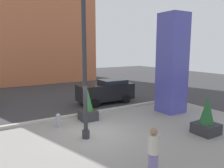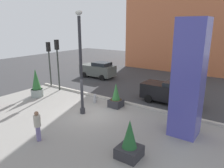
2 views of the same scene
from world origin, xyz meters
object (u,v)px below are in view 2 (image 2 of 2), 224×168
Objects in this scene: lamp_post at (81,66)px; traffic_light_corner at (49,57)px; traffic_light_far_side at (57,57)px; car_curb_east at (170,92)px; art_pillar_blue at (189,80)px; potted_plant_curbside at (129,143)px; potted_plant_mid_plaza at (116,98)px; pedestrian_by_curb at (37,125)px; potted_plant_by_pillar at (36,85)px; fire_hydrant at (95,98)px; car_far_lane at (98,70)px.

lamp_post is 8.02m from traffic_light_corner.
car_curb_east is (9.91, 2.58, -2.29)m from traffic_light_far_side.
potted_plant_curbside is (-1.43, -3.74, -2.45)m from art_pillar_blue.
potted_plant_mid_plaza is 0.39× the size of traffic_light_far_side.
art_pillar_blue is 1.47× the size of car_curb_east.
traffic_light_far_side reaches higher than potted_plant_mid_plaza.
pedestrian_by_curb is (-0.72, -6.43, 0.21)m from potted_plant_mid_plaza.
traffic_light_far_side reaches higher than potted_plant_curbside.
potted_plant_by_pillar is at bearing 174.95° from lamp_post.
art_pillar_blue is 8.54× the size of fire_hydrant.
traffic_light_far_side is (1.66, -0.38, 0.19)m from traffic_light_corner.
potted_plant_curbside reaches higher than car_curb_east.
lamp_post reaches higher than potted_plant_by_pillar.
lamp_post is 4.76m from pedestrian_by_curb.
traffic_light_corner is at bearing -169.21° from car_curb_east.
art_pillar_blue is 8.40m from pedestrian_by_curb.
car_far_lane is (-7.02, 6.74, 0.21)m from potted_plant_mid_plaza.
lamp_post is at bearing -117.54° from potted_plant_mid_plaza.
traffic_light_far_side reaches higher than potted_plant_by_pillar.
traffic_light_far_side is 6.57m from car_far_lane.
potted_plant_curbside is 11.47m from potted_plant_by_pillar.
potted_plant_by_pillar reaches higher than pedestrian_by_curb.
pedestrian_by_curb is at bearing -79.58° from fire_hydrant.
lamp_post is 2.79× the size of potted_plant_by_pillar.
potted_plant_mid_plaza is 1.11× the size of pedestrian_by_curb.
potted_plant_curbside is 7.60m from fire_hydrant.
traffic_light_corner is at bearing 154.79° from potted_plant_curbside.
pedestrian_by_curb is (-3.76, -9.58, 0.02)m from car_curb_east.
traffic_light_corner is 0.93× the size of traffic_light_far_side.
car_curb_east is at bearing 14.60° from traffic_light_far_side.
traffic_light_corner is (-8.53, 0.95, 2.29)m from potted_plant_mid_plaza.
fire_hydrant is 0.17× the size of traffic_light_corner.
traffic_light_far_side is at bearing -165.40° from car_curb_east.
fire_hydrant is at bearing -9.95° from traffic_light_corner.
art_pillar_blue is at bearing 39.99° from pedestrian_by_curb.
lamp_post reaches higher than traffic_light_corner.
potted_plant_mid_plaza is at bearing -43.83° from car_far_lane.
potted_plant_mid_plaza is 0.42× the size of traffic_light_corner.
potted_plant_by_pillar is 3.27m from traffic_light_far_side.
potted_plant_curbside is (4.05, -4.97, 0.02)m from potted_plant_mid_plaza.
fire_hydrant is at bearing 106.19° from lamp_post.
traffic_light_far_side is (-10.92, 5.55, 2.45)m from potted_plant_curbside.
potted_plant_mid_plaza is 7.24m from potted_plant_by_pillar.
fire_hydrant is at bearing -173.29° from potted_plant_mid_plaza.
art_pillar_blue is at bearing -12.68° from potted_plant_mid_plaza.
fire_hydrant is at bearing -53.45° from car_far_lane.
art_pillar_blue reaches higher than pedestrian_by_curb.
art_pillar_blue is 2.59× the size of potted_plant_by_pillar.
car_curb_east is (-1.01, 8.13, 0.17)m from potted_plant_curbside.
pedestrian_by_curb is (6.27, -4.56, -0.10)m from potted_plant_by_pillar.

